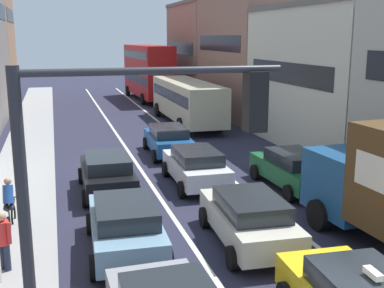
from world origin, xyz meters
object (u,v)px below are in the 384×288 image
traffic_light_pole (121,191)px  sedan_left_lane_third (107,173)px  coupe_centre_lane_fourth (168,139)px  sedan_right_lane_behind_truck (293,169)px  wagon_left_lane_second (125,225)px  hatchback_centre_lane_third (196,166)px  pedestrian_mid_sidewalk (3,239)px  bus_far_queue_secondary (148,70)px  bus_mid_queue_primary (187,98)px  sedan_centre_lane_second (249,218)px  cyclist_on_sidewalk (9,206)px

traffic_light_pole → sedan_left_lane_third: (0.97, 11.65, -3.02)m
coupe_centre_lane_fourth → sedan_right_lane_behind_truck: size_ratio=1.01×
wagon_left_lane_second → sedan_right_lane_behind_truck: same height
traffic_light_pole → coupe_centre_lane_fourth: traffic_light_pole is taller
hatchback_centre_lane_third → coupe_centre_lane_fourth: (0.10, 5.25, 0.00)m
pedestrian_mid_sidewalk → traffic_light_pole: bearing=-119.4°
sedan_left_lane_third → bus_far_queue_secondary: size_ratio=0.41×
hatchback_centre_lane_third → bus_mid_queue_primary: bus_mid_queue_primary is taller
sedan_centre_lane_second → cyclist_on_sidewalk: 7.18m
sedan_right_lane_behind_truck → bus_far_queue_secondary: bus_far_queue_secondary is taller
wagon_left_lane_second → sedan_left_lane_third: same height
sedan_left_lane_third → coupe_centre_lane_fourth: (3.61, 5.29, 0.00)m
bus_far_queue_secondary → pedestrian_mid_sidewalk: (-10.00, -32.94, -1.88)m
cyclist_on_sidewalk → hatchback_centre_lane_third: bearing=-61.6°
sedan_right_lane_behind_truck → pedestrian_mid_sidewalk: 11.17m
sedan_left_lane_third → bus_far_queue_secondary: bus_far_queue_secondary is taller
pedestrian_mid_sidewalk → sedan_left_lane_third: bearing=11.1°
traffic_light_pole → sedan_centre_lane_second: bearing=53.3°
sedan_centre_lane_second → sedan_left_lane_third: size_ratio=1.02×
pedestrian_mid_sidewalk → coupe_centre_lane_fourth: bearing=8.3°
bus_far_queue_secondary → pedestrian_mid_sidewalk: bus_far_queue_secondary is taller
traffic_light_pole → wagon_left_lane_second: 7.02m
sedan_centre_lane_second → cyclist_on_sidewalk: (-6.62, 2.77, 0.05)m
hatchback_centre_lane_third → sedan_right_lane_behind_truck: bearing=-111.5°
coupe_centre_lane_fourth → bus_mid_queue_primary: size_ratio=0.41×
coupe_centre_lane_fourth → sedan_right_lane_behind_truck: same height
coupe_centre_lane_fourth → sedan_centre_lane_second: bearing=-179.3°
coupe_centre_lane_fourth → hatchback_centre_lane_third: bearing=-179.0°
bus_mid_queue_primary → pedestrian_mid_sidewalk: bearing=152.9°
sedan_centre_lane_second → coupe_centre_lane_fourth: bearing=1.8°
hatchback_centre_lane_third → cyclist_on_sidewalk: bearing=115.5°
coupe_centre_lane_fourth → bus_mid_queue_primary: bearing=-19.4°
coupe_centre_lane_fourth → cyclist_on_sidewalk: cyclist_on_sidewalk is taller
sedan_right_lane_behind_truck → bus_far_queue_secondary: 28.56m
sedan_right_lane_behind_truck → coupe_centre_lane_fourth: bearing=26.3°
sedan_centre_lane_second → bus_mid_queue_primary: size_ratio=0.42×
bus_far_queue_secondary → cyclist_on_sidewalk: bus_far_queue_secondary is taller
wagon_left_lane_second → bus_mid_queue_primary: bearing=-17.7°
traffic_light_pole → bus_mid_queue_primary: (7.83, 25.21, -2.06)m
bus_mid_queue_primary → pedestrian_mid_sidewalk: 21.88m
sedan_right_lane_behind_truck → hatchback_centre_lane_third: bearing=66.7°
coupe_centre_lane_fourth → cyclist_on_sidewalk: (-6.87, -8.35, 0.05)m
sedan_centre_lane_second → coupe_centre_lane_fourth: size_ratio=1.01×
sedan_centre_lane_second → sedan_right_lane_behind_truck: same height
coupe_centre_lane_fourth → wagon_left_lane_second: bearing=162.8°
hatchback_centre_lane_third → cyclist_on_sidewalk: (-6.77, -3.10, 0.05)m
bus_far_queue_secondary → pedestrian_mid_sidewalk: 34.47m
cyclist_on_sidewalk → coupe_centre_lane_fourth: bearing=-35.6°
cyclist_on_sidewalk → sedan_centre_lane_second: bearing=-108.9°
sedan_centre_lane_second → cyclist_on_sidewalk: cyclist_on_sidewalk is taller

